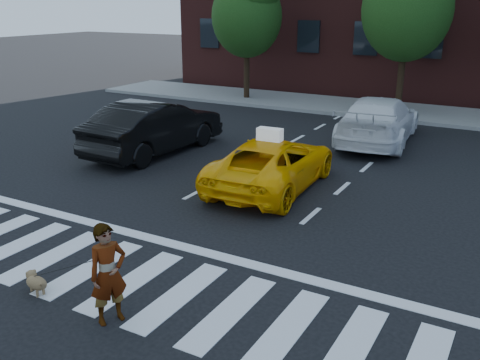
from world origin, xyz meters
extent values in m
plane|color=black|center=(0.00, 0.00, 0.00)|extent=(120.00, 120.00, 0.00)
cube|color=silver|center=(0.00, 0.00, 0.01)|extent=(13.00, 2.40, 0.01)
cube|color=silver|center=(0.00, 1.60, 0.01)|extent=(12.00, 0.30, 0.01)
cube|color=slate|center=(0.00, 17.50, 0.07)|extent=(30.00, 4.00, 0.15)
cylinder|color=black|center=(-7.00, 17.00, 1.62)|extent=(0.28, 0.28, 3.25)
ellipsoid|color=#14330E|center=(-7.00, 17.00, 4.03)|extent=(3.38, 3.38, 3.89)
cylinder|color=black|center=(0.50, 17.00, 1.77)|extent=(0.28, 0.28, 3.55)
ellipsoid|color=#14330E|center=(0.50, 17.00, 4.40)|extent=(3.69, 3.69, 4.25)
imported|color=#FFB005|center=(-0.08, 5.79, 0.67)|extent=(2.46, 4.90, 1.33)
imported|color=black|center=(-4.92, 7.00, 0.86)|extent=(2.02, 5.29, 1.72)
imported|color=white|center=(1.04, 11.88, 0.81)|extent=(2.76, 5.73, 1.61)
imported|color=#999999|center=(0.52, -1.10, 0.81)|extent=(0.60, 0.70, 1.62)
ellipsoid|color=#966B4C|center=(-1.16, -1.10, 0.19)|extent=(0.49, 0.36, 0.24)
sphere|color=#966B4C|center=(-1.36, -1.03, 0.26)|extent=(0.23, 0.23, 0.18)
sphere|color=#966B4C|center=(-1.43, -1.01, 0.22)|extent=(0.11, 0.11, 0.09)
cylinder|color=#966B4C|center=(-0.95, -1.17, 0.26)|extent=(0.13, 0.08, 0.11)
sphere|color=#966B4C|center=(-1.34, -0.97, 0.31)|extent=(0.08, 0.08, 0.06)
sphere|color=#966B4C|center=(-1.38, -1.09, 0.31)|extent=(0.08, 0.08, 0.06)
cylinder|color=#966B4C|center=(-1.29, -1.11, 0.06)|extent=(0.06, 0.06, 0.12)
cylinder|color=#966B4C|center=(-1.26, -1.01, 0.06)|extent=(0.06, 0.06, 0.12)
cylinder|color=#966B4C|center=(-1.05, -1.19, 0.06)|extent=(0.06, 0.06, 0.12)
cylinder|color=#966B4C|center=(-1.02, -1.09, 0.06)|extent=(0.06, 0.06, 0.12)
cube|color=white|center=(-0.08, 5.59, 1.49)|extent=(0.66, 0.31, 0.32)
camera|label=1|loc=(5.80, -6.41, 4.74)|focal=40.00mm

